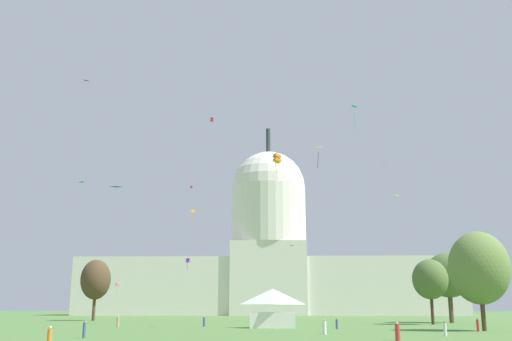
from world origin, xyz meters
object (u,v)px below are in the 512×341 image
Objects in this scene: person_denim_mid_center at (84,330)px; kite_orange_mid_b at (193,213)px; kite_magenta_high at (192,187)px; person_white_lawn_far_right at (324,328)px; event_tent at (272,308)px; tree_west_mid at (96,280)px; person_white_near_tree_east at (445,329)px; capitol_building at (269,258)px; kite_pink_low at (118,284)px; tree_east_near at (430,279)px; kite_yellow_mid at (318,150)px; kite_white_mid at (240,174)px; tree_east_mid at (479,268)px; kite_orange_mid at (277,158)px; kite_cyan_low at (294,247)px; person_denim_back_right at (204,322)px; tree_east_far at (448,275)px; person_orange_mid_right at (49,339)px; kite_red_high at (212,120)px; kite_gold_high at (384,163)px; kite_black_high at (87,82)px; kite_lime_high at (394,198)px; kite_blue_low at (116,188)px; kite_green_mid at (83,184)px; person_red_deep_crowd at (398,332)px; person_tan_edge_west at (118,322)px; person_red_lawn_far_left at (478,325)px; kite_violet_low at (188,260)px.

kite_orange_mid_b is at bearing 21.32° from person_denim_mid_center.
person_denim_mid_center is 129.56m from kite_magenta_high.
event_tent is at bearing -28.30° from person_white_lawn_far_right.
tree_west_mid reaches higher than person_white_near_tree_east.
kite_pink_low is (-37.48, -75.41, -12.53)m from capitol_building.
kite_yellow_mid is at bearing 173.95° from tree_east_near.
kite_magenta_high is at bearing -17.34° from kite_white_mid.
kite_yellow_mid is at bearing 122.05° from tree_east_mid.
capitol_building is 137.68m from kite_orange_mid.
tree_west_mid is at bearing 110.07° from kite_cyan_low.
person_denim_back_right is at bearing 157.30° from tree_east_mid.
tree_east_far is 8.05× the size of person_orange_mid_right.
person_orange_mid_right is 96.54m from kite_red_high.
kite_gold_high is (34.36, 94.67, 22.43)m from kite_orange_mid.
kite_black_high is (-68.73, -21.11, 33.86)m from tree_east_far.
kite_lime_high is (0.92, -8.70, -12.96)m from kite_gold_high.
event_tent is 0.52× the size of tree_west_mid.
kite_orange_mid reaches higher than kite_blue_low.
kite_lime_high reaches higher than kite_white_mid.
kite_white_mid is 17.26m from kite_yellow_mid.
kite_green_mid is (-44.20, -18.41, 11.30)m from kite_cyan_low.
kite_lime_high is at bearing 28.52° from person_red_deep_crowd.
kite_blue_low reaches higher than tree_east_mid.
kite_pink_low is at bearing -116.43° from capitol_building.
kite_yellow_mid is 68.19m from kite_lime_high.
person_red_deep_crowd is at bearing 102.00° from person_denim_back_right.
kite_green_mid reaches higher than event_tent.
person_tan_edge_west reaches higher than person_white_near_tree_east.
kite_pink_low is at bearing -102.76° from kite_red_high.
kite_blue_low is (5.64, -25.07, 16.10)m from person_tan_edge_west.
tree_east_mid is 42.93m from person_denim_back_right.
tree_east_near is 7.18× the size of person_white_near_tree_east.
kite_gold_high is 2.03× the size of kite_white_mid.
capitol_building reaches higher than kite_green_mid.
kite_blue_low is at bearing 90.95° from kite_gold_high.
kite_orange_mid_b reaches higher than tree_east_mid.
kite_magenta_high reaches higher than person_red_lawn_far_left.
event_tent is at bearing -140.38° from tree_east_far.
kite_orange_mid is 2.79× the size of kite_magenta_high.
tree_west_mid reaches higher than person_red_lawn_far_left.
kite_white_mid reaches higher than kite_violet_low.
kite_white_mid is at bearing -73.12° from kite_pink_low.
kite_violet_low is (-6.97, 26.93, 11.92)m from person_denim_back_right.
tree_east_near is 6.77× the size of person_orange_mid_right.
person_orange_mid_right is 1.59× the size of kite_magenta_high.
person_white_lawn_far_right is (8.51, -155.33, -20.40)m from capitol_building.
person_red_deep_crowd is 0.40× the size of kite_orange_mid_b.
person_denim_back_right is at bearing 150.53° from event_tent.
kite_blue_low is 1.46× the size of kite_red_high.
person_denim_back_right is (-17.19, 27.32, -0.03)m from person_white_lawn_far_right.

